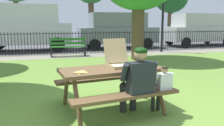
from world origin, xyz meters
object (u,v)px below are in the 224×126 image
(pizza_box_open, at_px, (119,60))
(parked_car_center, at_px, (26,27))
(parked_car_right, at_px, (118,30))
(adult_at_table, at_px, (137,79))
(park_bench_center, at_px, (68,47))
(child_at_table, at_px, (162,85))
(parked_car_far_right, at_px, (199,29))
(picnic_table_foreground, at_px, (112,78))
(pizza_slice_on_table, at_px, (80,72))
(lamp_post_walkway, at_px, (163,5))

(pizza_box_open, distance_m, parked_car_center, 9.51)
(pizza_box_open, xyz_separation_m, parked_car_right, (2.71, 9.18, 0.21))
(adult_at_table, xyz_separation_m, parked_car_center, (-2.56, 9.82, 0.65))
(park_bench_center, distance_m, parked_car_right, 4.16)
(pizza_box_open, relative_size, child_at_table, 0.69)
(parked_car_right, distance_m, parked_car_far_right, 5.59)
(picnic_table_foreground, xyz_separation_m, parked_car_right, (2.89, 9.35, 0.50))
(child_at_table, distance_m, park_bench_center, 7.21)
(pizza_box_open, height_order, parked_car_far_right, parked_car_far_right)
(parked_car_center, xyz_separation_m, parked_car_right, (5.14, -0.00, -0.21))
(picnic_table_foreground, relative_size, pizza_box_open, 3.30)
(picnic_table_foreground, xyz_separation_m, park_bench_center, (-0.25, 6.71, -0.18))
(pizza_box_open, xyz_separation_m, pizza_slice_on_table, (-0.76, -0.39, -0.11))
(parked_car_right, bearing_deg, lamp_post_walkway, -52.75)
(pizza_box_open, relative_size, lamp_post_walkway, 0.15)
(picnic_table_foreground, relative_size, pizza_slice_on_table, 7.01)
(parked_car_center, bearing_deg, park_bench_center, -52.81)
(lamp_post_walkway, bearing_deg, parked_car_right, 127.25)
(pizza_slice_on_table, distance_m, park_bench_center, 6.94)
(picnic_table_foreground, distance_m, adult_at_table, 0.56)
(picnic_table_foreground, xyz_separation_m, pizza_box_open, (0.18, 0.17, 0.29))
(adult_at_table, xyz_separation_m, child_at_table, (0.46, 0.04, -0.13))
(picnic_table_foreground, xyz_separation_m, child_at_table, (0.77, -0.43, -0.07))
(pizza_slice_on_table, height_order, parked_car_far_right, parked_car_far_right)
(pizza_box_open, xyz_separation_m, parked_car_far_right, (8.29, 9.18, 0.21))
(park_bench_center, relative_size, parked_car_far_right, 0.34)
(pizza_box_open, relative_size, adult_at_table, 0.51)
(picnic_table_foreground, height_order, parked_car_far_right, parked_car_far_right)
(pizza_box_open, bearing_deg, child_at_table, -45.52)
(pizza_box_open, bearing_deg, parked_car_center, 104.86)
(pizza_box_open, height_order, lamp_post_walkway, lamp_post_walkway)
(pizza_box_open, xyz_separation_m, lamp_post_walkway, (4.45, 6.89, 1.51))
(pizza_slice_on_table, height_order, child_at_table, child_at_table)
(adult_at_table, bearing_deg, park_bench_center, 94.45)
(pizza_slice_on_table, bearing_deg, parked_car_right, 70.06)
(pizza_box_open, bearing_deg, parked_car_far_right, 47.91)
(pizza_slice_on_table, bearing_deg, adult_at_table, -15.52)
(adult_at_table, distance_m, parked_car_right, 10.16)
(park_bench_center, height_order, parked_car_far_right, parked_car_far_right)
(child_at_table, bearing_deg, parked_car_far_right, 51.75)
(adult_at_table, relative_size, park_bench_center, 0.74)
(pizza_box_open, relative_size, parked_car_right, 0.13)
(parked_car_far_right, bearing_deg, park_bench_center, -163.15)
(lamp_post_walkway, relative_size, parked_car_center, 0.83)
(picnic_table_foreground, bearing_deg, parked_car_far_right, 47.82)
(child_at_table, bearing_deg, parked_car_center, 107.17)
(parked_car_right, bearing_deg, parked_car_center, 180.00)
(parked_car_center, bearing_deg, pizza_slice_on_table, -80.08)
(child_at_table, relative_size, parked_car_right, 0.19)
(lamp_post_walkway, bearing_deg, park_bench_center, -175.95)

